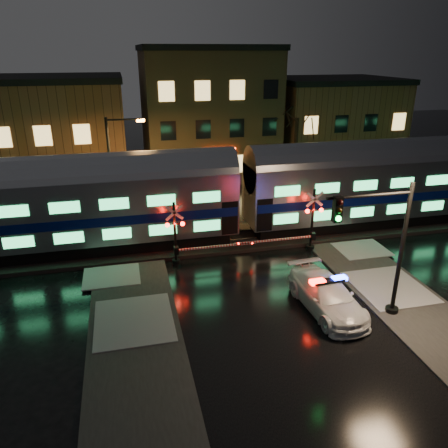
{
  "coord_description": "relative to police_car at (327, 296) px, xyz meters",
  "views": [
    {
      "loc": [
        -6.38,
        -20.26,
        11.54
      ],
      "look_at": [
        -0.99,
        2.5,
        2.2
      ],
      "focal_mm": 35.0,
      "sensor_mm": 36.0,
      "label": 1
    }
  ],
  "objects": [
    {
      "name": "crossing_signal_right",
      "position": [
        1.65,
        6.31,
        0.86
      ],
      "size": [
        5.57,
        0.65,
        3.95
      ],
      "color": "black",
      "rests_on": "ground"
    },
    {
      "name": "ballast",
      "position": [
        -2.47,
        9.0,
        -0.65
      ],
      "size": [
        90.0,
        4.2,
        0.24
      ],
      "primitive_type": "cube",
      "color": "black",
      "rests_on": "ground"
    },
    {
      "name": "building_mid",
      "position": [
        -0.47,
        26.5,
        4.98
      ],
      "size": [
        12.0,
        11.0,
        11.5
      ],
      "primitive_type": "cube",
      "color": "brown",
      "rests_on": "ground"
    },
    {
      "name": "building_left",
      "position": [
        -15.47,
        26.0,
        3.73
      ],
      "size": [
        14.0,
        10.0,
        9.0
      ],
      "primitive_type": "cube",
      "color": "brown",
      "rests_on": "ground"
    },
    {
      "name": "train",
      "position": [
        -1.77,
        9.0,
        2.62
      ],
      "size": [
        51.0,
        3.12,
        5.92
      ],
      "color": "black",
      "rests_on": "ballast"
    },
    {
      "name": "sidewalk_left",
      "position": [
        -8.97,
        -2.0,
        -0.71
      ],
      "size": [
        4.0,
        20.0,
        0.12
      ],
      "primitive_type": "cube",
      "color": "#2D2D2D",
      "rests_on": "ground"
    },
    {
      "name": "crossing_signal_left",
      "position": [
        -5.96,
        6.3,
        0.79
      ],
      "size": [
        5.33,
        0.64,
        3.77
      ],
      "color": "black",
      "rests_on": "ground"
    },
    {
      "name": "police_car",
      "position": [
        0.0,
        0.0,
        0.0
      ],
      "size": [
        2.44,
        5.35,
        1.69
      ],
      "rotation": [
        0.0,
        0.0,
        0.06
      ],
      "color": "white",
      "rests_on": "ground"
    },
    {
      "name": "traffic_light",
      "position": [
        1.86,
        -1.06,
        2.64
      ],
      "size": [
        4.15,
        0.73,
        6.41
      ],
      "rotation": [
        0.0,
        0.0,
        0.19
      ],
      "color": "black",
      "rests_on": "ground"
    },
    {
      "name": "streetlight",
      "position": [
        -9.41,
        13.0,
        3.6
      ],
      "size": [
        2.53,
        0.27,
        7.58
      ],
      "color": "black",
      "rests_on": "ground"
    },
    {
      "name": "building_right",
      "position": [
        12.53,
        26.0,
        3.48
      ],
      "size": [
        12.0,
        10.0,
        8.5
      ],
      "primitive_type": "cube",
      "color": "brown",
      "rests_on": "ground"
    },
    {
      "name": "sidewalk_right",
      "position": [
        4.03,
        -2.0,
        -0.71
      ],
      "size": [
        4.0,
        20.0,
        0.12
      ],
      "primitive_type": "cube",
      "color": "#2D2D2D",
      "rests_on": "ground"
    },
    {
      "name": "ground",
      "position": [
        -2.47,
        4.0,
        -0.77
      ],
      "size": [
        120.0,
        120.0,
        0.0
      ],
      "primitive_type": "plane",
      "color": "black",
      "rests_on": "ground"
    }
  ]
}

